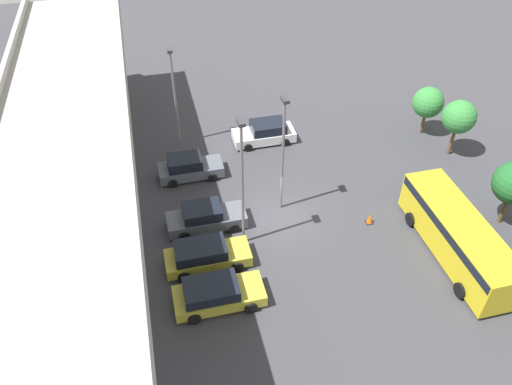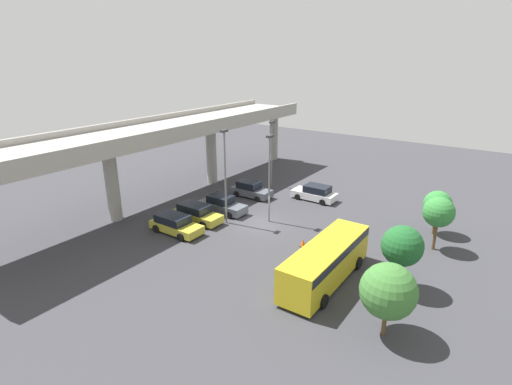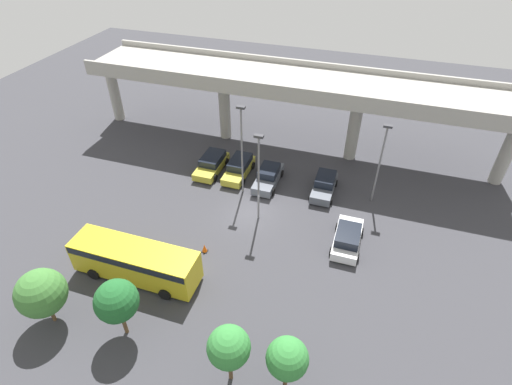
{
  "view_description": "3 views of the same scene",
  "coord_description": "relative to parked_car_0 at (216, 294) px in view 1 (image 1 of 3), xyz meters",
  "views": [
    {
      "loc": [
        -22.01,
        6.83,
        21.55
      ],
      "look_at": [
        0.57,
        1.34,
        1.78
      ],
      "focal_mm": 35.0,
      "sensor_mm": 36.0,
      "label": 1
    },
    {
      "loc": [
        -27.44,
        -18.45,
        14.54
      ],
      "look_at": [
        3.04,
        2.61,
        1.56
      ],
      "focal_mm": 28.0,
      "sensor_mm": 36.0,
      "label": 2
    },
    {
      "loc": [
        8.49,
        -24.37,
        22.33
      ],
      "look_at": [
        0.46,
        0.09,
        2.28
      ],
      "focal_mm": 28.0,
      "sensor_mm": 36.0,
      "label": 3
    }
  ],
  "objects": [
    {
      "name": "ground_plane",
      "position": [
        5.67,
        -4.98,
        -0.74
      ],
      "size": [
        87.47,
        87.47,
        0.0
      ],
      "primitive_type": "plane",
      "color": "#38383D"
    },
    {
      "name": "lamp_post_by_overpass",
      "position": [
        4.04,
        -2.34,
        4.19
      ],
      "size": [
        0.7,
        0.35,
        8.47
      ],
      "color": "slate",
      "rests_on": "ground_plane"
    },
    {
      "name": "shuttle_bus",
      "position": [
        0.22,
        -13.9,
        0.84
      ],
      "size": [
        9.11,
        2.76,
        2.65
      ],
      "color": "gold",
      "rests_on": "ground_plane"
    },
    {
      "name": "traffic_cone",
      "position": [
        3.79,
        -10.3,
        -0.41
      ],
      "size": [
        0.44,
        0.44,
        0.7
      ],
      "color": "black",
      "rests_on": "ground_plane"
    },
    {
      "name": "lamp_post_near_aisle",
      "position": [
        15.32,
        0.06,
        3.68
      ],
      "size": [
        0.7,
        0.35,
        7.48
      ],
      "color": "slate",
      "rests_on": "ground_plane"
    },
    {
      "name": "parked_car_0",
      "position": [
        0.0,
        0.0,
        0.0
      ],
      "size": [
        2.22,
        4.74,
        1.52
      ],
      "rotation": [
        0.0,
        0.0,
        -1.57
      ],
      "color": "gold",
      "rests_on": "ground_plane"
    },
    {
      "name": "parked_car_4",
      "position": [
        13.98,
        -6.22,
        0.01
      ],
      "size": [
        2.19,
        4.6,
        1.6
      ],
      "rotation": [
        0.0,
        0.0,
        1.57
      ],
      "color": "silver",
      "rests_on": "ground_plane"
    },
    {
      "name": "lamp_post_mid_lot",
      "position": [
        6.49,
        -5.32,
        3.92
      ],
      "size": [
        0.7,
        0.35,
        7.95
      ],
      "color": "slate",
      "rests_on": "ground_plane"
    },
    {
      "name": "parked_car_2",
      "position": [
        5.85,
        -0.37,
        0.01
      ],
      "size": [
        2.06,
        4.8,
        1.63
      ],
      "rotation": [
        0.0,
        0.0,
        -1.57
      ],
      "color": "#515660",
      "rests_on": "ground_plane"
    },
    {
      "name": "parked_car_1",
      "position": [
        2.78,
        0.13,
        0.03
      ],
      "size": [
        2.09,
        4.79,
        1.59
      ],
      "rotation": [
        0.0,
        0.0,
        -1.57
      ],
      "color": "gold",
      "rests_on": "ground_plane"
    },
    {
      "name": "tree_front_far_right",
      "position": [
        12.25,
        -18.27,
        1.9
      ],
      "size": [
        2.3,
        2.3,
        3.81
      ],
      "color": "brown",
      "rests_on": "ground_plane"
    },
    {
      "name": "highway_overpass",
      "position": [
        5.67,
        6.55,
        6.04
      ],
      "size": [
        42.01,
        7.11,
        8.21
      ],
      "color": "#9E9B93",
      "rests_on": "ground_plane"
    },
    {
      "name": "tree_front_right",
      "position": [
        9.23,
        -18.89,
        2.37
      ],
      "size": [
        2.35,
        2.35,
        4.31
      ],
      "color": "brown",
      "rests_on": "ground_plane"
    },
    {
      "name": "parked_car_3",
      "position": [
        11.06,
        -0.08,
        0.02
      ],
      "size": [
        2.05,
        4.38,
        1.63
      ],
      "rotation": [
        0.0,
        0.0,
        -1.57
      ],
      "color": "#515660",
      "rests_on": "ground_plane"
    }
  ]
}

